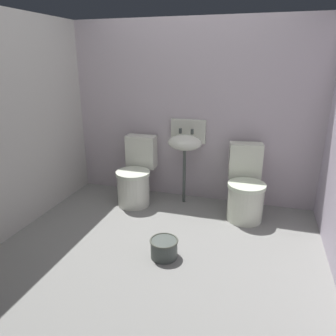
% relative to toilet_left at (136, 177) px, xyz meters
% --- Properties ---
extents(ground_plane, '(3.34, 2.97, 0.08)m').
position_rel_toilet_left_xyz_m(ground_plane, '(0.59, -0.94, -0.36)').
color(ground_plane, gray).
extents(wall_back, '(3.34, 0.10, 2.10)m').
position_rel_toilet_left_xyz_m(wall_back, '(0.59, 0.40, 0.73)').
color(wall_back, '#BEB2BA').
rests_on(wall_back, ground).
extents(wall_left, '(0.10, 2.77, 2.10)m').
position_rel_toilet_left_xyz_m(wall_left, '(-0.93, -0.84, 0.73)').
color(wall_left, '#BCB8B2').
rests_on(wall_left, ground).
extents(toilet_left, '(0.41, 0.60, 0.78)m').
position_rel_toilet_left_xyz_m(toilet_left, '(0.00, 0.00, 0.00)').
color(toilet_left, silver).
rests_on(toilet_left, ground).
extents(toilet_right, '(0.47, 0.65, 0.78)m').
position_rel_toilet_left_xyz_m(toilet_right, '(1.29, 0.00, 0.00)').
color(toilet_right, silver).
rests_on(toilet_right, ground).
extents(sink, '(0.42, 0.35, 0.99)m').
position_rel_toilet_left_xyz_m(sink, '(0.56, 0.19, 0.43)').
color(sink, '#474E4A').
rests_on(sink, ground).
extents(bucket, '(0.25, 0.25, 0.17)m').
position_rel_toilet_left_xyz_m(bucket, '(0.67, -1.00, -0.23)').
color(bucket, '#474E4A').
rests_on(bucket, ground).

